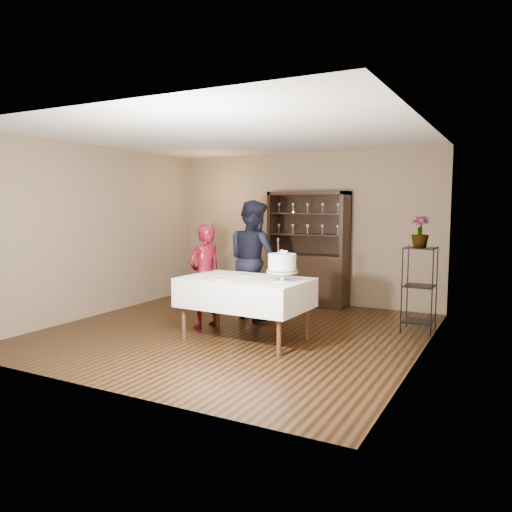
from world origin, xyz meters
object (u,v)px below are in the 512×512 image
object	(u,v)px
china_hutch	(308,267)
potted_plant	(420,232)
cake	(282,264)
plant_etagere	(419,286)
cake_table	(245,293)
woman	(205,276)
man	(254,260)

from	to	relation	value
china_hutch	potted_plant	world-z (taller)	china_hutch
cake	plant_etagere	bearing A→B (deg)	46.80
cake	china_hutch	bearing A→B (deg)	104.71
plant_etagere	potted_plant	xyz separation A→B (m)	(-0.02, -0.00, 0.75)
cake_table	woman	world-z (taller)	woman
plant_etagere	cake_table	bearing A→B (deg)	-142.57
plant_etagere	potted_plant	size ratio (longest dim) A/B	2.76
man	china_hutch	bearing A→B (deg)	-77.07
china_hutch	potted_plant	distance (m)	2.43
china_hutch	woman	xyz separation A→B (m)	(-0.71, -2.22, 0.09)
cake_table	potted_plant	world-z (taller)	potted_plant
cake	woman	bearing A→B (deg)	166.47
china_hutch	woman	distance (m)	2.33
woman	man	xyz separation A→B (m)	(0.36, 0.83, 0.17)
potted_plant	cake	bearing A→B (deg)	-132.90
cake_table	woman	bearing A→B (deg)	159.18
plant_etagere	man	bearing A→B (deg)	-171.98
china_hutch	cake	world-z (taller)	china_hutch
man	cake	bearing A→B (deg)	158.66
cake	potted_plant	bearing A→B (deg)	47.10
woman	man	world-z (taller)	man
china_hutch	man	xyz separation A→B (m)	(-0.35, -1.39, 0.26)
cake_table	potted_plant	distance (m)	2.56
woman	plant_etagere	bearing A→B (deg)	132.04
china_hutch	plant_etagere	size ratio (longest dim) A/B	1.67
woman	potted_plant	size ratio (longest dim) A/B	3.46
woman	cake	distance (m)	1.45
china_hutch	man	size ratio (longest dim) A/B	1.09
plant_etagere	woman	world-z (taller)	woman
china_hutch	cake_table	size ratio (longest dim) A/B	1.19
china_hutch	plant_etagere	xyz separation A→B (m)	(2.08, -1.05, -0.01)
man	cake_table	bearing A→B (deg)	140.18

